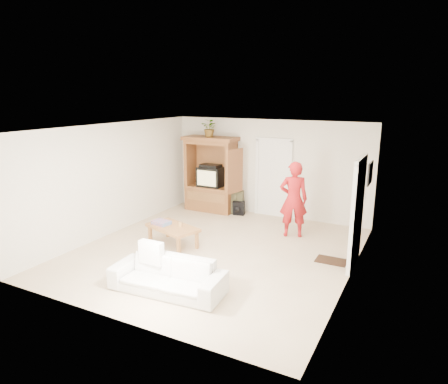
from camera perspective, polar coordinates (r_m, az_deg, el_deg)
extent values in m
plane|color=tan|center=(8.57, -1.17, -8.44)|extent=(6.00, 6.00, 0.00)
plane|color=white|center=(7.95, -1.27, 9.17)|extent=(6.00, 6.00, 0.00)
plane|color=silver|center=(10.83, 6.40, 3.41)|extent=(5.50, 0.00, 5.50)
plane|color=silver|center=(5.82, -15.57, -6.25)|extent=(5.50, 0.00, 5.50)
plane|color=silver|center=(9.75, -15.57, 1.81)|extent=(0.00, 6.00, 6.00)
plane|color=silver|center=(7.30, 18.12, -2.34)|extent=(0.00, 6.00, 6.00)
cube|color=brown|center=(11.39, -1.89, -0.89)|extent=(1.40, 0.60, 0.70)
cube|color=brown|center=(11.52, -4.76, 4.07)|extent=(0.10, 0.60, 1.20)
cube|color=brown|center=(10.89, 1.06, 3.55)|extent=(0.10, 0.60, 1.20)
cube|color=brown|center=(11.42, -1.27, 4.03)|extent=(1.40, 0.06, 1.20)
cube|color=brown|center=(11.10, -1.96, 7.13)|extent=(1.40, 0.60, 0.10)
cube|color=brown|center=(11.08, -1.96, 7.64)|extent=(1.52, 0.68, 0.10)
cube|color=brown|center=(10.33, 1.54, 2.98)|extent=(0.16, 0.67, 1.15)
cube|color=black|center=(11.28, -1.84, 2.22)|extent=(0.70, 0.52, 0.55)
cube|color=tan|center=(11.05, -2.53, 1.97)|extent=(0.58, 0.02, 0.42)
cube|color=black|center=(11.19, -1.93, 3.77)|extent=(0.55, 0.35, 0.08)
cube|color=#A16737|center=(11.13, -2.61, -0.72)|extent=(1.19, 0.03, 0.25)
cube|color=white|center=(10.81, 7.04, 1.85)|extent=(0.85, 0.05, 2.04)
cube|color=black|center=(7.95, 18.52, -3.17)|extent=(0.05, 0.90, 2.04)
cube|color=black|center=(9.07, 20.16, 2.53)|extent=(0.03, 0.60, 0.48)
cube|color=#382316|center=(8.36, 15.08, -9.45)|extent=(0.60, 0.40, 0.02)
imported|color=#4C7238|center=(11.04, -2.03, 9.13)|extent=(0.45, 0.40, 0.48)
imported|color=#A9161A|center=(9.31, 9.90, -1.04)|extent=(0.76, 0.64, 1.77)
imported|color=silver|center=(6.90, -8.06, -11.73)|extent=(1.99, 0.91, 0.57)
cube|color=#A16737|center=(8.81, -7.34, -5.07)|extent=(1.32, 0.98, 0.06)
cube|color=#A16737|center=(9.15, -10.50, -5.94)|extent=(0.08, 0.08, 0.38)
cube|color=#A16737|center=(9.41, -8.02, -5.26)|extent=(0.08, 0.08, 0.38)
cube|color=#A16737|center=(8.36, -6.49, -7.71)|extent=(0.08, 0.08, 0.38)
cube|color=#A16737|center=(8.65, -3.91, -6.89)|extent=(0.08, 0.08, 0.38)
cube|color=#D44652|center=(8.96, -8.94, -4.33)|extent=(0.42, 0.34, 0.08)
cylinder|color=tan|center=(8.74, -6.29, -4.63)|extent=(0.08, 0.08, 0.10)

